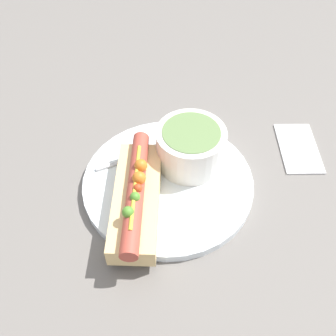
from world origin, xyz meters
The scene contains 6 objects.
ground_plane centered at (0.00, 0.00, 0.00)m, with size 4.00×4.00×0.00m, color slate.
dinner_plate centered at (0.00, 0.00, 0.01)m, with size 0.25×0.25×0.01m.
hot_dog centered at (0.02, -0.06, 0.04)m, with size 0.18×0.15×0.06m.
soup_bowl centered at (-0.01, 0.05, 0.05)m, with size 0.10×0.10×0.06m.
spoon centered at (-0.05, 0.05, 0.02)m, with size 0.04×0.17×0.01m.
napkin centered at (0.05, 0.21, 0.00)m, with size 0.12×0.11×0.01m.
Camera 1 is at (0.30, -0.19, 0.46)m, focal length 42.00 mm.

